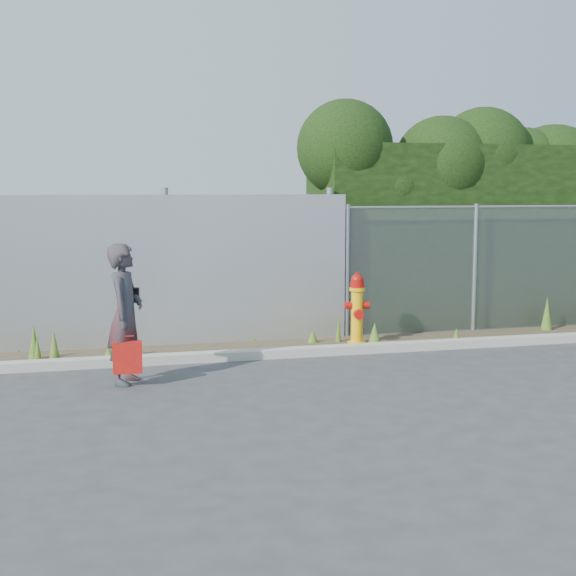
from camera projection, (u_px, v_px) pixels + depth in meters
The scene contains 10 objects.
ground at pixel (343, 387), 9.27m from camera, with size 80.00×80.00×0.00m, color #3A3A3C.
curb at pixel (302, 352), 10.99m from camera, with size 16.00×0.22×0.12m, color #AAA699.
weed_strip at pixel (292, 339), 11.60m from camera, with size 16.00×1.35×0.55m.
corrugated_fence at pixel (56, 274), 11.22m from camera, with size 8.50×0.21×2.30m.
chainlink_fence at pixel (533, 266), 13.08m from camera, with size 6.50×0.07×2.05m.
hedge at pixel (509, 203), 13.96m from camera, with size 7.69×1.96×3.72m.
fire_hydrant at pixel (357, 310), 11.72m from camera, with size 0.36×0.32×1.08m.
woman at pixel (125, 314), 9.37m from camera, with size 0.60×0.40×1.65m, color #0D5055.
red_tote_bag at pixel (128, 357), 9.23m from camera, with size 0.33×0.12×0.44m.
black_shoulder_bag at pixel (129, 295), 9.55m from camera, with size 0.23×0.10×0.18m.
Camera 1 is at (-2.88, -8.61, 2.28)m, focal length 50.00 mm.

